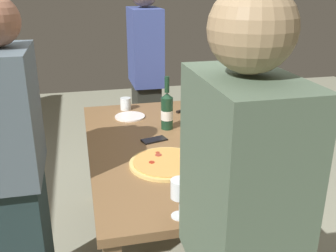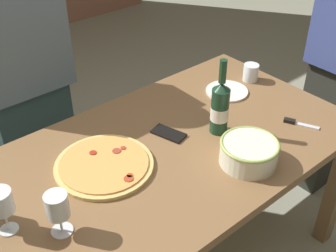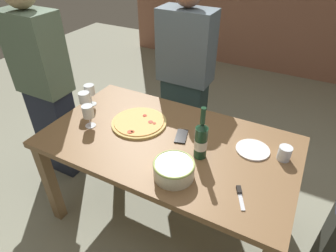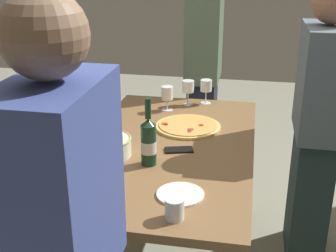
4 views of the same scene
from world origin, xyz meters
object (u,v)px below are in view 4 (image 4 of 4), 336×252
(pizza, at_px, (188,126))
(cell_phone, at_px, (179,150))
(side_plate, at_px, (180,194))
(wine_glass_by_bottle, at_px, (188,88))
(person_guest_right, at_px, (203,76))
(dining_table, at_px, (168,161))
(wine_glass_near_pizza, at_px, (167,94))
(pizza_knife, at_px, (92,189))
(wine_glass_far_left, at_px, (206,87))
(cup_amber, at_px, (174,209))
(person_guest_left, at_px, (317,131))
(serving_bowl, at_px, (109,146))
(wine_bottle, at_px, (149,141))

(pizza, bearing_deg, cell_phone, -0.02)
(side_plate, bearing_deg, cell_phone, -169.64)
(wine_glass_by_bottle, xyz_separation_m, cell_phone, (0.73, 0.06, -0.11))
(person_guest_right, bearing_deg, dining_table, -0.00)
(wine_glass_near_pizza, bearing_deg, person_guest_right, 164.22)
(side_plate, xyz_separation_m, pizza_knife, (0.03, -0.38, 0.00))
(wine_glass_far_left, bearing_deg, pizza_knife, -15.75)
(wine_glass_near_pizza, bearing_deg, cup_amber, 12.17)
(wine_glass_near_pizza, distance_m, pizza_knife, 1.09)
(cup_amber, bearing_deg, wine_glass_far_left, -178.56)
(cup_amber, bearing_deg, pizza, -174.74)
(pizza, xyz_separation_m, wine_glass_by_bottle, (-0.41, -0.06, 0.11))
(pizza_knife, relative_size, person_guest_left, 0.09)
(pizza, relative_size, pizza_knife, 2.58)
(wine_glass_near_pizza, relative_size, pizza_knife, 1.08)
(serving_bowl, relative_size, wine_glass_near_pizza, 1.44)
(pizza, xyz_separation_m, side_plate, (0.76, 0.08, -0.01))
(serving_bowl, height_order, pizza_knife, serving_bowl)
(dining_table, relative_size, serving_bowl, 7.07)
(pizza, relative_size, person_guest_right, 0.23)
(serving_bowl, distance_m, side_plate, 0.53)
(wine_glass_by_bottle, bearing_deg, cell_phone, 4.79)
(cell_phone, height_order, person_guest_left, person_guest_left)
(side_plate, distance_m, person_guest_right, 1.62)
(wine_glass_by_bottle, relative_size, person_guest_left, 0.11)
(wine_bottle, distance_m, person_guest_right, 1.36)
(wine_glass_far_left, bearing_deg, person_guest_left, 54.43)
(wine_glass_near_pizza, distance_m, side_plate, 1.08)
(wine_glass_near_pizza, height_order, cup_amber, wine_glass_near_pizza)
(pizza, bearing_deg, wine_glass_far_left, 173.60)
(wine_bottle, height_order, side_plate, wine_bottle)
(wine_glass_far_left, relative_size, side_plate, 0.79)
(person_guest_left, height_order, person_guest_right, person_guest_right)
(side_plate, bearing_deg, pizza, -173.97)
(pizza, distance_m, cup_amber, 0.95)
(serving_bowl, bearing_deg, wine_glass_by_bottle, 162.00)
(pizza_knife, bearing_deg, person_guest_left, 127.51)
(dining_table, bearing_deg, pizza_knife, -23.63)
(dining_table, height_order, cup_amber, cup_amber)
(wine_glass_near_pizza, distance_m, cell_phone, 0.63)
(wine_bottle, bearing_deg, cell_phone, 146.44)
(wine_glass_near_pizza, relative_size, wine_glass_far_left, 0.97)
(dining_table, xyz_separation_m, wine_bottle, (0.24, -0.05, 0.21))
(dining_table, bearing_deg, serving_bowl, -56.57)
(cup_amber, distance_m, side_plate, 0.18)
(side_plate, bearing_deg, pizza_knife, -85.32)
(pizza, height_order, person_guest_left, person_guest_left)
(person_guest_left, bearing_deg, pizza, -18.65)
(wine_glass_by_bottle, relative_size, side_plate, 0.81)
(wine_bottle, relative_size, wine_glass_by_bottle, 2.01)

